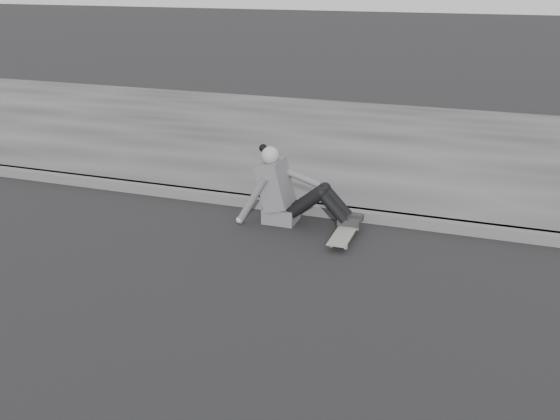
% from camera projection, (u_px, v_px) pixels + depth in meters
% --- Properties ---
extents(ground, '(80.00, 80.00, 0.00)m').
position_uv_depth(ground, '(161.00, 313.00, 5.18)').
color(ground, black).
rests_on(ground, ground).
extents(curb, '(24.00, 0.16, 0.12)m').
position_uv_depth(curb, '(269.00, 203.00, 7.43)').
color(curb, '#515151').
rests_on(curb, ground).
extents(sidewalk, '(24.00, 6.00, 0.12)m').
position_uv_depth(sidewalk, '(333.00, 142.00, 10.09)').
color(sidewalk, '#3D3D3D').
rests_on(sidewalk, ground).
extents(skateboard, '(0.20, 0.78, 0.09)m').
position_uv_depth(skateboard, '(345.00, 233.00, 6.58)').
color(skateboard, gray).
rests_on(skateboard, ground).
extents(seated_woman, '(1.38, 0.46, 0.88)m').
position_uv_depth(seated_woman, '(287.00, 192.00, 6.92)').
color(seated_woman, '#535356').
rests_on(seated_woman, ground).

